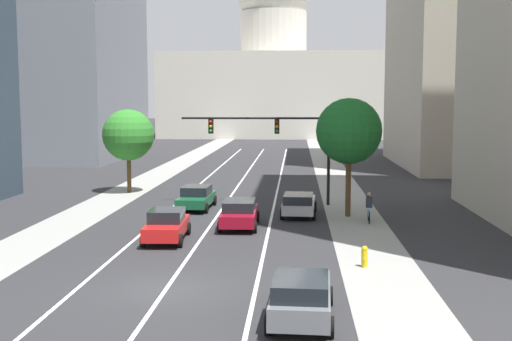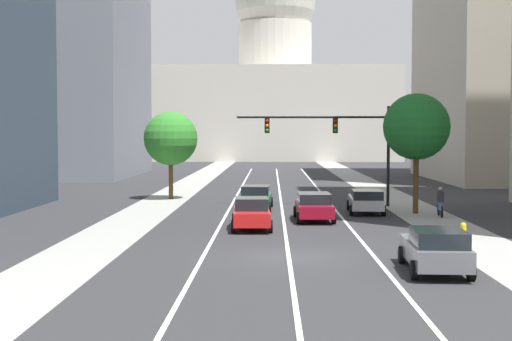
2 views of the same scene
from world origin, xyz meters
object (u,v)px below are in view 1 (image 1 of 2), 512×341
Objects in this scene: car_gray at (301,296)px; car_silver at (299,203)px; car_red at (167,225)px; capitol_building at (273,78)px; traffic_signal_mast at (280,136)px; cyclist at (369,207)px; street_tree_near_right at (349,131)px; car_green at (196,197)px; street_tree_near_left at (128,135)px; fire_hydrant at (364,256)px; car_crimson at (239,213)px.

car_silver is at bearing 2.50° from car_gray.
car_gray is (6.59, -11.36, 0.01)m from car_red.
capitol_building is 4.27× the size of traffic_signal_mast.
cyclist is 0.24× the size of street_tree_near_right.
car_green is 10.09m from street_tree_near_left.
street_tree_near_left is (-16.83, 11.00, 3.52)m from cyclist.
street_tree_near_right is at bearing -44.75° from traffic_signal_mast.
traffic_signal_mast reaches higher than car_silver.
traffic_signal_mast is (5.30, 2.02, 3.86)m from car_green.
car_red is at bearing 32.60° from car_gray.
fire_hydrant is (9.28, -4.58, -0.33)m from car_red.
car_green is at bearing -91.05° from capitol_building.
street_tree_near_right is at bearing -85.11° from capitol_building.
street_tree_near_right reaches higher than car_green.
street_tree_near_left reaches higher than car_red.
street_tree_near_right is (9.53, -2.17, 4.36)m from car_green.
cyclist is at bearing -64.31° from car_red.
cyclist is at bearing -10.77° from car_gray.
car_red is at bearing -177.80° from car_green.
car_red is 11.96m from cyclist.
capitol_building is at bearing 1.16° from car_green.
street_tree_near_left is (-11.55, 5.02, -0.26)m from traffic_signal_mast.
cyclist is (10.58, 5.58, 0.06)m from car_red.
car_silver is at bearing 70.03° from cyclist.
capitol_building is 24.62× the size of cyclist.
cyclist reaches higher than car_gray.
car_green is at bearing 28.30° from car_crimson.
car_red is 0.96× the size of car_gray.
car_red is at bearing 121.06° from cyclist.
cyclist is (10.58, -3.95, 0.09)m from car_green.
car_silver is 5.10× the size of fire_hydrant.
street_tree_near_left is at bearing 60.09° from cyclist.
car_red is 0.61× the size of street_tree_near_right.
cyclist is (5.28, -5.97, -3.78)m from traffic_signal_mast.
car_crimson is (1.65, -95.69, -10.75)m from capitol_building.
car_red is 9.53m from car_green.
capitol_building is 88.13m from traffic_signal_mast.
traffic_signal_mast is at bearing 19.60° from car_silver.
traffic_signal_mast reaches higher than car_crimson.
car_silver is 4.91m from car_crimson.
capitol_building reaches higher than street_tree_near_right.
traffic_signal_mast is at bearing 135.25° from street_tree_near_right.
car_gray is 19.44m from street_tree_near_right.
car_silver is at bearing -44.18° from car_red.
car_gray is 17.41m from cyclist.
car_gray is 2.66× the size of cyclist.
car_crimson is 0.47× the size of traffic_signal_mast.
street_tree_near_left is at bearing -95.45° from capitol_building.
car_red is 13.28m from traffic_signal_mast.
capitol_building is at bearing -0.02° from car_crimson.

